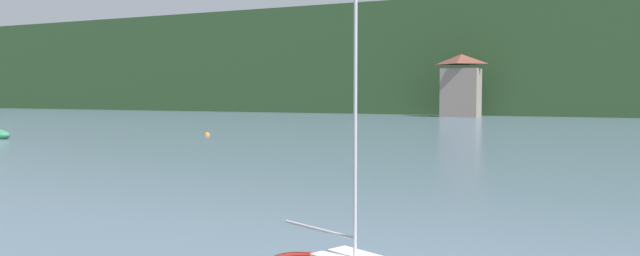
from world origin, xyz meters
TOP-DOWN VIEW (x-y plane):
  - shore_building_west at (-10.14, 110.17)m, footprint 5.67×4.52m
  - mooring_buoy_mid at (-21.34, 61.52)m, footprint 0.48×0.48m

SIDE VIEW (x-z plane):
  - mooring_buoy_mid at x=-21.34m, z-range -0.24..0.24m
  - shore_building_west at x=-10.14m, z-range -0.14..9.23m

